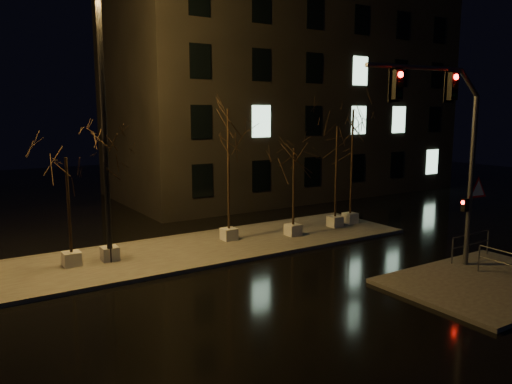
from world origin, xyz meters
TOP-DOWN VIEW (x-y plane):
  - ground at (0.00, 0.00)m, footprint 90.00×90.00m
  - median at (0.00, 6.00)m, footprint 22.00×5.00m
  - sidewalk_corner at (7.50, -3.50)m, footprint 7.00×5.00m
  - building at (14.00, 18.00)m, footprint 25.00×12.00m
  - tree_1 at (-4.53, 6.28)m, footprint 1.80×1.80m
  - tree_2 at (-3.08, 6.21)m, footprint 1.80×1.80m
  - tree_3 at (2.57, 6.44)m, footprint 1.80×1.80m
  - tree_4 at (5.60, 5.50)m, footprint 1.80×1.80m
  - tree_5 at (8.56, 5.83)m, footprint 1.80×1.80m
  - tree_6 at (9.81, 6.03)m, footprint 1.80×1.80m
  - traffic_signal_mast at (7.31, -1.75)m, footprint 6.10×0.75m
  - streetlight_main at (-3.13, 5.99)m, footprint 2.63×0.65m
  - guard_rail_a at (9.34, -1.50)m, footprint 2.44×0.09m
  - guard_rail_b at (8.06, -3.72)m, footprint 0.21×2.17m

SIDE VIEW (x-z plane):
  - ground at x=0.00m, z-range 0.00..0.00m
  - median at x=0.00m, z-range 0.00..0.15m
  - sidewalk_corner at x=7.50m, z-range 0.00..0.15m
  - guard_rail_b at x=8.06m, z-range 0.30..1.33m
  - guard_rail_a at x=9.34m, z-range 0.31..1.36m
  - tree_4 at x=5.60m, z-range 1.27..5.59m
  - tree_1 at x=-4.53m, z-range 1.27..5.61m
  - tree_5 at x=8.56m, z-range 1.53..6.86m
  - tree_2 at x=-3.08m, z-range 1.56..7.03m
  - tree_6 at x=9.81m, z-range 1.75..7.95m
  - tree_3 at x=2.57m, z-range 1.76..7.97m
  - traffic_signal_mast at x=7.31m, z-range 1.32..8.81m
  - streetlight_main at x=-3.13m, z-range 0.96..11.46m
  - building at x=14.00m, z-range 0.00..15.00m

